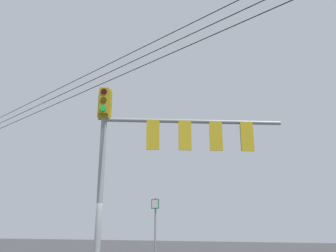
{
  "coord_description": "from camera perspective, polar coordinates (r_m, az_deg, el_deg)",
  "views": [
    {
      "loc": [
        5.91,
        -9.82,
        1.85
      ],
      "look_at": [
        2.64,
        0.88,
        5.12
      ],
      "focal_mm": 36.11,
      "sensor_mm": 36.0,
      "label": 1
    }
  ],
  "objects": [
    {
      "name": "signal_mast_assembly",
      "position": [
        11.5,
        -2.04,
        -2.38
      ],
      "size": [
        6.1,
        2.76,
        6.37
      ],
      "color": "gray",
      "rests_on": "ground"
    },
    {
      "name": "route_sign_primary",
      "position": [
        14.03,
        -2.18,
        -16.7
      ],
      "size": [
        0.33,
        0.11,
        2.89
      ],
      "color": "slate",
      "rests_on": "ground"
    },
    {
      "name": "overhead_wire_span",
      "position": [
        11.46,
        -6.33,
        10.66
      ],
      "size": [
        25.68,
        12.62,
        1.0
      ],
      "color": "black"
    }
  ]
}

